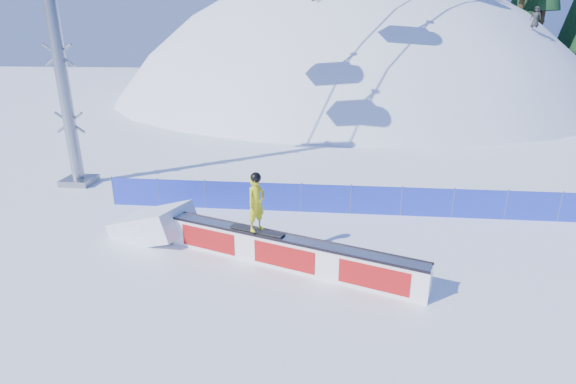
# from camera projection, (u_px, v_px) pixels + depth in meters

# --- Properties ---
(ground) EXTENTS (160.00, 160.00, 0.00)m
(ground) POSITION_uv_depth(u_px,v_px,m) (387.00, 270.00, 13.93)
(ground) COLOR white
(ground) RESTS_ON ground
(snow_hill) EXTENTS (64.00, 64.00, 64.00)m
(snow_hill) POSITION_uv_depth(u_px,v_px,m) (344.00, 232.00, 59.33)
(snow_hill) COLOR white
(snow_hill) RESTS_ON ground
(safety_fence) EXTENTS (22.05, 0.05, 1.30)m
(safety_fence) POSITION_uv_depth(u_px,v_px,m) (376.00, 201.00, 17.95)
(safety_fence) COLOR #2034C2
(safety_fence) RESTS_ON ground
(rail_box) EXTENTS (8.30, 3.50, 1.03)m
(rail_box) POSITION_uv_depth(u_px,v_px,m) (288.00, 252.00, 13.92)
(rail_box) COLOR white
(rail_box) RESTS_ON ground
(snow_ramp) EXTENTS (3.29, 2.65, 1.78)m
(snow_ramp) POSITION_uv_depth(u_px,v_px,m) (155.00, 235.00, 16.30)
(snow_ramp) COLOR white
(snow_ramp) RESTS_ON ground
(snowboarder) EXTENTS (1.86, 0.95, 1.94)m
(snowboarder) POSITION_uv_depth(u_px,v_px,m) (256.00, 203.00, 13.87)
(snowboarder) COLOR black
(snowboarder) RESTS_ON rail_box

